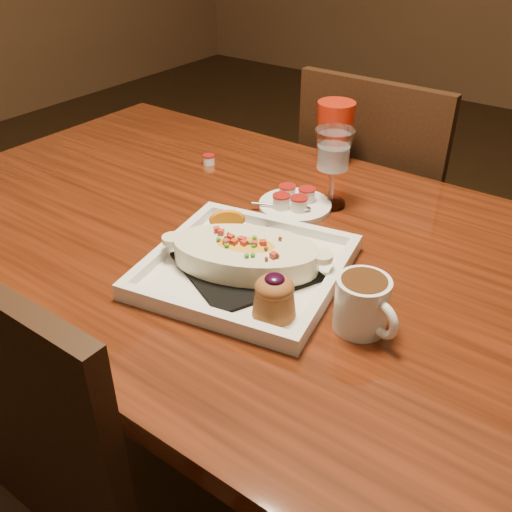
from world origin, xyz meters
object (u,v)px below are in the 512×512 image
Objects in this scene: chair_far at (378,217)px; saucer at (294,203)px; coffee_mug at (363,303)px; red_tumbler at (334,133)px; table at (248,276)px; plate at (247,262)px; goblet at (333,154)px.

chair_far reaches higher than saucer.
coffee_mug is 0.62m from red_tumbler.
saucer is (0.01, 0.14, 0.11)m from table.
table is 0.19m from plate.
coffee_mug is (0.30, -0.75, 0.29)m from chair_far.
goblet is 1.09× the size of saucer.
coffee_mug is 0.76× the size of red_tumbler.
goblet is at bearing 81.98° from plate.
goblet is at bearing 147.60° from coffee_mug.
chair_far reaches higher than table.
goblet reaches higher than red_tumbler.
coffee_mug is 0.68× the size of goblet.
goblet is at bearing 47.22° from saucer.
chair_far is 0.39m from red_tumbler.
plate is at bearing 96.45° from chair_far.
chair_far is at bearing 79.60° from red_tumbler.
red_tumbler is at bearing 79.60° from chair_far.
red_tumbler reaches higher than saucer.
plate is at bearing -86.69° from goblet.
red_tumbler is at bearing 118.38° from goblet.
red_tumbler is at bearing 92.51° from plate.
chair_far reaches higher than red_tumbler.
red_tumbler is (-0.05, 0.26, 0.06)m from saucer.
red_tumbler is (-0.35, 0.52, 0.03)m from coffee_mug.
table is 4.00× the size of plate.
table is 0.44m from red_tumbler.
table is 9.08× the size of goblet.
coffee_mug is at bearing -41.83° from saucer.
saucer is at bearing 85.03° from table.
table is 0.30m from goblet.
goblet is at bearing 71.85° from table.
goblet is (0.07, 0.20, 0.21)m from table.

